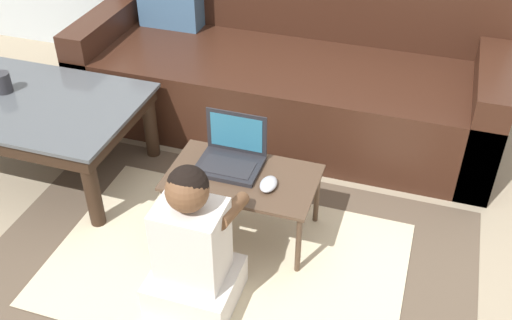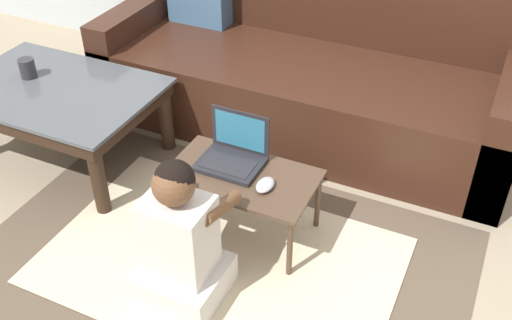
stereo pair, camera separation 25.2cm
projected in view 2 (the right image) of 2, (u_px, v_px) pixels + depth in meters
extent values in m
plane|color=gray|center=(261.00, 234.00, 2.71)|extent=(16.00, 16.00, 0.00)
cube|color=brown|center=(221.00, 261.00, 2.57)|extent=(2.05, 1.35, 0.01)
cube|color=beige|center=(220.00, 260.00, 2.57)|extent=(1.48, 0.97, 0.00)
cube|color=#381E14|center=(305.00, 92.00, 3.32)|extent=(2.26, 0.88, 0.42)
cube|color=#381E14|center=(145.00, 45.00, 3.63)|extent=(0.16, 0.88, 0.56)
cube|color=#381E14|center=(506.00, 125.00, 2.92)|extent=(0.16, 0.88, 0.56)
cube|color=#4C5156|center=(54.00, 89.00, 2.96)|extent=(1.00, 0.69, 0.02)
cube|color=black|center=(56.00, 97.00, 2.98)|extent=(0.96, 0.66, 0.07)
cylinder|color=black|center=(98.00, 178.00, 2.72)|extent=(0.07, 0.07, 0.39)
cylinder|color=black|center=(34.00, 82.00, 3.44)|extent=(0.07, 0.07, 0.39)
cylinder|color=black|center=(166.00, 117.00, 3.14)|extent=(0.07, 0.07, 0.39)
cube|color=#4C3828|center=(242.00, 177.00, 2.54)|extent=(0.64, 0.37, 0.02)
cylinder|color=#4C3828|center=(165.00, 208.00, 2.62)|extent=(0.02, 0.02, 0.30)
cylinder|color=#4C3828|center=(290.00, 249.00, 2.42)|extent=(0.02, 0.02, 0.30)
cylinder|color=#4C3828|center=(202.00, 168.00, 2.86)|extent=(0.02, 0.02, 0.30)
cylinder|color=#4C3828|center=(318.00, 202.00, 2.66)|extent=(0.02, 0.02, 0.30)
cube|color=#232328|center=(230.00, 164.00, 2.59)|extent=(0.27, 0.21, 0.02)
cube|color=#28282D|center=(228.00, 164.00, 2.57)|extent=(0.22, 0.13, 0.00)
cube|color=#232328|center=(240.00, 131.00, 2.60)|extent=(0.27, 0.01, 0.20)
cube|color=teal|center=(240.00, 131.00, 2.59)|extent=(0.24, 0.00, 0.16)
ellipsoid|color=#B2B7C1|center=(265.00, 185.00, 2.46)|extent=(0.07, 0.11, 0.03)
cube|color=silver|center=(183.00, 280.00, 2.39)|extent=(0.33, 0.31, 0.15)
cube|color=silver|center=(179.00, 236.00, 2.24)|extent=(0.25, 0.20, 0.33)
sphere|color=brown|center=(173.00, 185.00, 2.10)|extent=(0.16, 0.16, 0.16)
sphere|color=black|center=(174.00, 180.00, 2.10)|extent=(0.15, 0.15, 0.15)
cylinder|color=brown|center=(167.00, 191.00, 2.32)|extent=(0.06, 0.26, 0.13)
cylinder|color=brown|center=(221.00, 208.00, 2.24)|extent=(0.06, 0.26, 0.13)
cylinder|color=#2D2D33|center=(27.00, 68.00, 3.01)|extent=(0.08, 0.08, 0.10)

